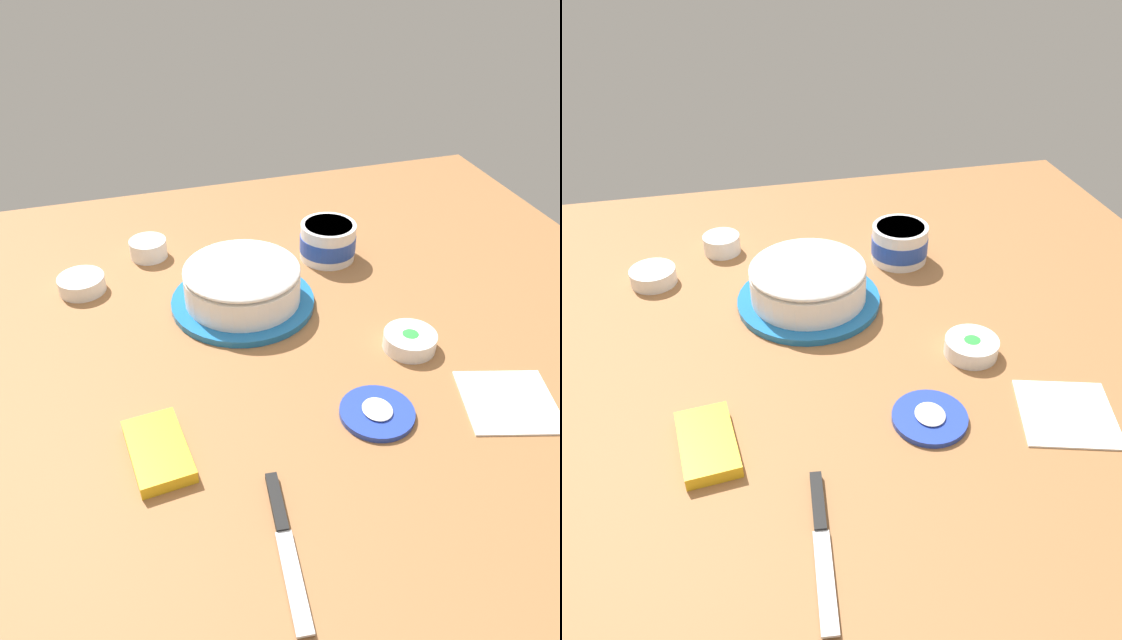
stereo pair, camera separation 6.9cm
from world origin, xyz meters
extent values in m
plane|color=#936038|center=(0.00, 0.00, 0.00)|extent=(1.54, 1.54, 0.00)
cylinder|color=#1E6BB2|center=(0.18, 0.06, 0.01)|extent=(0.29, 0.29, 0.01)
cylinder|color=#DBB77A|center=(0.18, 0.06, 0.04)|extent=(0.21, 0.21, 0.05)
cylinder|color=white|center=(0.18, 0.06, 0.04)|extent=(0.23, 0.23, 0.06)
ellipsoid|color=white|center=(0.18, 0.06, 0.08)|extent=(0.23, 0.23, 0.04)
cylinder|color=white|center=(0.31, -0.16, 0.04)|extent=(0.12, 0.12, 0.08)
cylinder|color=#2347B2|center=(0.31, -0.16, 0.04)|extent=(0.13, 0.13, 0.04)
cylinder|color=white|center=(0.31, -0.16, 0.08)|extent=(0.11, 0.11, 0.01)
cylinder|color=#233DAD|center=(-0.18, -0.06, 0.01)|extent=(0.12, 0.12, 0.01)
ellipsoid|color=white|center=(-0.18, -0.06, 0.01)|extent=(0.05, 0.05, 0.01)
cube|color=silver|center=(-0.42, 0.15, 0.01)|extent=(0.14, 0.04, 0.00)
cube|color=black|center=(-0.30, 0.14, 0.01)|extent=(0.10, 0.03, 0.01)
cylinder|color=white|center=(0.43, 0.22, 0.02)|extent=(0.08, 0.08, 0.04)
cylinder|color=yellow|center=(0.43, 0.22, 0.02)|extent=(0.07, 0.07, 0.01)
ellipsoid|color=yellow|center=(0.43, 0.22, 0.03)|extent=(0.06, 0.06, 0.02)
cylinder|color=white|center=(0.33, 0.37, 0.02)|extent=(0.10, 0.10, 0.03)
cylinder|color=blue|center=(0.33, 0.37, 0.02)|extent=(0.08, 0.08, 0.01)
ellipsoid|color=blue|center=(0.33, 0.37, 0.02)|extent=(0.07, 0.07, 0.02)
cylinder|color=white|center=(-0.04, -0.19, 0.02)|extent=(0.10, 0.10, 0.03)
cylinder|color=green|center=(-0.04, -0.19, 0.02)|extent=(0.08, 0.08, 0.01)
ellipsoid|color=green|center=(-0.04, -0.19, 0.02)|extent=(0.07, 0.07, 0.02)
cube|color=yellow|center=(-0.17, 0.28, 0.01)|extent=(0.15, 0.10, 0.02)
cube|color=white|center=(-0.22, -0.29, 0.00)|extent=(0.19, 0.19, 0.01)
camera|label=1|loc=(-0.82, 0.30, 0.72)|focal=34.78mm
camera|label=2|loc=(-0.84, 0.23, 0.72)|focal=34.78mm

